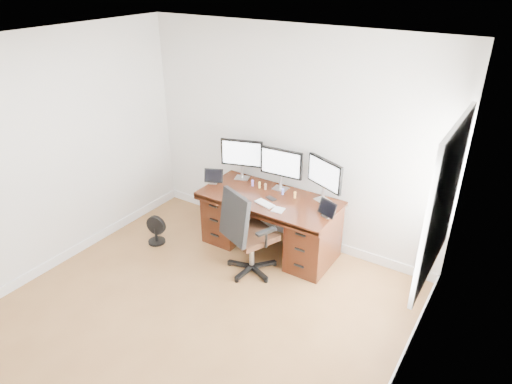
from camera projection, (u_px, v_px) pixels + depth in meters
The scene contains 20 objects.
ground at pixel (174, 336), 4.49m from camera, with size 4.50×4.50×0.00m, color brown.
back_wall at pixel (289, 139), 5.56m from camera, with size 4.00×0.10×2.70m, color white.
right_wall at pixel (398, 293), 3.00m from camera, with size 0.10×4.50×2.70m.
desk at pixel (270, 221), 5.68m from camera, with size 1.70×0.80×0.75m.
office_chair at pixel (248, 246), 5.26m from camera, with size 0.75×0.75×1.08m.
floor_fan at pixel (156, 230), 5.89m from camera, with size 0.27×0.22×0.38m.
monitor_left at pixel (242, 154), 5.83m from camera, with size 0.53×0.20×0.53m.
monitor_center at pixel (281, 164), 5.55m from camera, with size 0.55×0.15×0.53m.
monitor_right at pixel (325, 175), 5.27m from camera, with size 0.52×0.26×0.53m.
tablet_left at pixel (213, 177), 5.81m from camera, with size 0.25×0.16×0.19m.
tablet_right at pixel (327, 210), 5.05m from camera, with size 0.25×0.15×0.19m.
keyboard at pixel (265, 204), 5.34m from camera, with size 0.25×0.11×0.01m, color white.
trackpad at pixel (278, 210), 5.21m from camera, with size 0.13×0.13×0.01m, color silver.
drawing_tablet at pixel (237, 197), 5.49m from camera, with size 0.21×0.13×0.01m, color black.
phone at pixel (271, 198), 5.46m from camera, with size 0.14×0.07×0.01m, color black.
figurine_purple at pixel (253, 182), 5.75m from camera, with size 0.04×0.04×0.09m.
figurine_yellow at pixel (260, 184), 5.70m from camera, with size 0.04×0.04×0.09m.
figurine_brown at pixel (265, 186), 5.66m from camera, with size 0.04×0.04×0.09m.
figurine_blue at pixel (283, 191), 5.54m from camera, with size 0.04×0.04×0.09m.
figurine_orange at pixel (295, 194), 5.46m from camera, with size 0.04×0.04×0.09m.
Camera 1 is at (2.49, -2.39, 3.31)m, focal length 32.00 mm.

